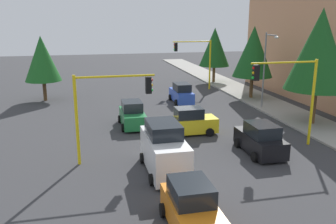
% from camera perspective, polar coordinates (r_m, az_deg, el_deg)
% --- Properties ---
extents(ground_plane, '(120.00, 120.00, 0.00)m').
position_cam_1_polar(ground_plane, '(28.42, 1.59, -2.28)').
color(ground_plane, '#353538').
extents(sidewalk_kerb, '(80.00, 4.00, 0.15)m').
position_cam_1_polar(sidewalk_kerb, '(36.74, 15.61, 1.21)').
color(sidewalk_kerb, gray).
rests_on(sidewalk_kerb, ground).
extents(lane_arrow_near, '(2.40, 1.10, 1.10)m').
position_cam_1_polar(lane_arrow_near, '(17.38, 1.58, -13.75)').
color(lane_arrow_near, silver).
rests_on(lane_arrow_near, ground).
extents(apartment_block, '(21.86, 9.30, 11.22)m').
position_cam_1_polar(apartment_block, '(42.13, 24.44, 9.76)').
color(apartment_block, tan).
rests_on(apartment_block, ground).
extents(traffic_signal_near_left, '(0.36, 4.59, 5.72)m').
position_cam_1_polar(traffic_signal_near_left, '(24.26, 18.54, 3.86)').
color(traffic_signal_near_left, yellow).
rests_on(traffic_signal_near_left, ground).
extents(traffic_signal_far_left, '(0.36, 4.59, 5.77)m').
position_cam_1_polar(traffic_signal_far_left, '(42.43, 4.36, 8.93)').
color(traffic_signal_far_left, yellow).
rests_on(traffic_signal_far_left, ground).
extents(traffic_signal_near_right, '(0.36, 4.59, 5.23)m').
position_cam_1_polar(traffic_signal_near_right, '(20.84, -9.22, 1.84)').
color(traffic_signal_near_right, yellow).
rests_on(traffic_signal_near_right, ground).
extents(street_lamp_curbside, '(2.15, 0.28, 7.00)m').
position_cam_1_polar(street_lamp_curbside, '(34.19, 15.28, 7.55)').
color(street_lamp_curbside, slate).
rests_on(street_lamp_curbside, ground).
extents(tree_roadside_far, '(3.87, 3.87, 7.06)m').
position_cam_1_polar(tree_roadside_far, '(47.38, 7.36, 10.12)').
color(tree_roadside_far, brown).
rests_on(tree_roadside_far, ground).
extents(tree_opposite_side, '(3.61, 3.61, 6.56)m').
position_cam_1_polar(tree_opposite_side, '(38.72, -19.25, 7.94)').
color(tree_opposite_side, brown).
rests_on(tree_opposite_side, ground).
extents(tree_roadside_mid, '(4.10, 4.10, 7.49)m').
position_cam_1_polar(tree_roadside_mid, '(38.38, 13.31, 9.24)').
color(tree_roadside_mid, brown).
rests_on(tree_roadside_mid, ground).
extents(tree_roadside_near, '(4.91, 4.91, 9.01)m').
position_cam_1_polar(tree_roadside_near, '(29.98, 22.79, 9.04)').
color(tree_roadside_near, brown).
rests_on(tree_roadside_near, ground).
extents(delivery_van_white, '(4.80, 2.22, 2.77)m').
position_cam_1_polar(delivery_van_white, '(19.88, -0.60, -5.93)').
color(delivery_van_white, white).
rests_on(delivery_van_white, ground).
extents(car_green, '(3.98, 2.01, 1.98)m').
position_cam_1_polar(car_green, '(28.40, -5.64, -0.47)').
color(car_green, '#1E7238').
rests_on(car_green, ground).
extents(car_yellow, '(1.98, 3.70, 1.98)m').
position_cam_1_polar(car_yellow, '(26.43, 3.58, -1.59)').
color(car_yellow, yellow).
rests_on(car_yellow, ground).
extents(car_blue, '(4.07, 1.93, 1.98)m').
position_cam_1_polar(car_blue, '(36.24, 2.14, 2.89)').
color(car_blue, blue).
rests_on(car_blue, ground).
extents(car_black, '(4.07, 2.11, 1.98)m').
position_cam_1_polar(car_black, '(23.34, 14.34, -4.24)').
color(car_black, black).
rests_on(car_black, ground).
extents(car_orange, '(3.90, 2.07, 1.98)m').
position_cam_1_polar(car_orange, '(14.94, 3.74, -14.96)').
color(car_orange, orange).
rests_on(car_orange, ground).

